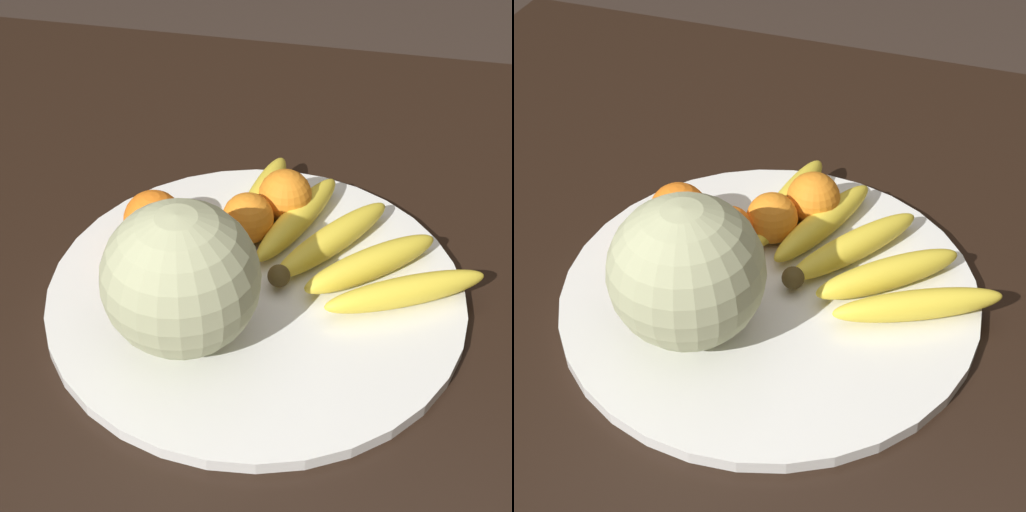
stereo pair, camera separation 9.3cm
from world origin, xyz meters
TOP-DOWN VIEW (x-y plane):
  - kitchen_table at (0.00, 0.00)m, footprint 1.49×1.18m
  - fruit_bowl at (0.07, 0.03)m, footprint 0.47×0.47m
  - melon at (0.13, 0.12)m, footprint 0.16×0.16m
  - banana_bunch at (0.00, -0.05)m, footprint 0.31×0.28m
  - orange_front_left at (0.14, -0.02)m, footprint 0.06×0.06m
  - orange_front_right at (0.07, -0.10)m, footprint 0.07×0.07m
  - orange_mid_center at (0.21, -0.02)m, footprint 0.07×0.07m
  - orange_back_left at (0.10, -0.06)m, footprint 0.06×0.06m

SIDE VIEW (x-z plane):
  - kitchen_table at x=0.00m, z-range 0.28..1.00m
  - fruit_bowl at x=0.07m, z-range 0.72..0.74m
  - banana_bunch at x=0.00m, z-range 0.74..0.77m
  - orange_front_left at x=0.14m, z-range 0.74..0.79m
  - orange_back_left at x=0.10m, z-range 0.74..0.80m
  - orange_front_right at x=0.07m, z-range 0.74..0.80m
  - orange_mid_center at x=0.21m, z-range 0.74..0.81m
  - melon at x=0.13m, z-range 0.74..0.90m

